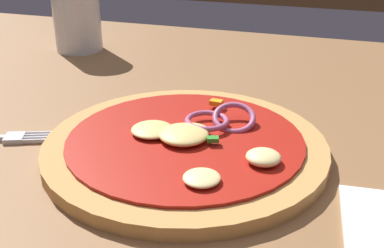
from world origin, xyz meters
name	(u,v)px	position (x,y,z in m)	size (l,w,h in m)	color
dining_table	(249,177)	(0.00, 0.00, 0.02)	(1.40, 0.91, 0.04)	brown
pizza	(186,145)	(-0.06, -0.01, 0.05)	(0.26, 0.26, 0.03)	tan
beer_glass	(77,15)	(-0.32, 0.26, 0.09)	(0.07, 0.07, 0.12)	silver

